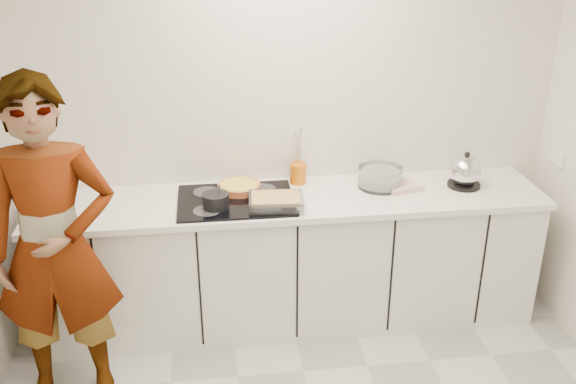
{
  "coord_description": "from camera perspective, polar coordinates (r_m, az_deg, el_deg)",
  "views": [
    {
      "loc": [
        -0.49,
        -2.38,
        2.59
      ],
      "look_at": [
        -0.05,
        1.05,
        1.05
      ],
      "focal_mm": 40.0,
      "sensor_mm": 36.0,
      "label": 1
    }
  ],
  "objects": [
    {
      "name": "saucepan",
      "position": [
        3.89,
        -6.43,
        -0.77
      ],
      "size": [
        0.17,
        0.17,
        0.15
      ],
      "color": "black",
      "rests_on": "hob"
    },
    {
      "name": "tea_towel",
      "position": [
        4.23,
        10.16,
        0.48
      ],
      "size": [
        0.26,
        0.22,
        0.04
      ],
      "primitive_type": "cube",
      "rotation": [
        0.0,
        0.0,
        0.27
      ],
      "color": "white",
      "rests_on": "countertop"
    },
    {
      "name": "utensil_crock",
      "position": [
        4.24,
        0.9,
        1.67
      ],
      "size": [
        0.12,
        0.12,
        0.14
      ],
      "primitive_type": "cylinder",
      "rotation": [
        0.0,
        0.0,
        0.15
      ],
      "color": "#CC6008",
      "rests_on": "countertop"
    },
    {
      "name": "countertop",
      "position": [
        4.06,
        0.29,
        -0.72
      ],
      "size": [
        3.24,
        0.64,
        0.04
      ],
      "primitive_type": "cube",
      "color": "white",
      "rests_on": "base_cabinets"
    },
    {
      "name": "kettle",
      "position": [
        4.33,
        15.47,
        1.73
      ],
      "size": [
        0.23,
        0.23,
        0.24
      ],
      "color": "black",
      "rests_on": "countertop"
    },
    {
      "name": "wall_back",
      "position": [
        4.21,
        -0.28,
        6.18
      ],
      "size": [
        3.6,
        0.0,
        2.6
      ],
      "primitive_type": "cube",
      "color": "silver",
      "rests_on": "ground"
    },
    {
      "name": "tart_dish",
      "position": [
        4.12,
        -4.36,
        0.48
      ],
      "size": [
        0.36,
        0.36,
        0.05
      ],
      "color": "#BB5A30",
      "rests_on": "hob"
    },
    {
      "name": "mixing_bowl",
      "position": [
        4.22,
        8.19,
        1.24
      ],
      "size": [
        0.35,
        0.35,
        0.13
      ],
      "color": "silver",
      "rests_on": "countertop"
    },
    {
      "name": "hob",
      "position": [
        4.0,
        -4.65,
        -0.75
      ],
      "size": [
        0.72,
        0.54,
        0.01
      ],
      "primitive_type": "cube",
      "color": "black",
      "rests_on": "countertop"
    },
    {
      "name": "base_cabinets",
      "position": [
        4.27,
        0.27,
        -6.27
      ],
      "size": [
        3.2,
        0.58,
        0.87
      ],
      "primitive_type": "cube",
      "color": "silver",
      "rests_on": "floor"
    },
    {
      "name": "cook",
      "position": [
        3.6,
        -20.05,
        -4.82
      ],
      "size": [
        0.7,
        0.47,
        1.88
      ],
      "primitive_type": "imported",
      "rotation": [
        0.0,
        0.0,
        0.03
      ],
      "color": "silver",
      "rests_on": "floor"
    },
    {
      "name": "baking_dish",
      "position": [
        3.89,
        -1.07,
        -0.79
      ],
      "size": [
        0.35,
        0.26,
        0.06
      ],
      "color": "silver",
      "rests_on": "hob"
    }
  ]
}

